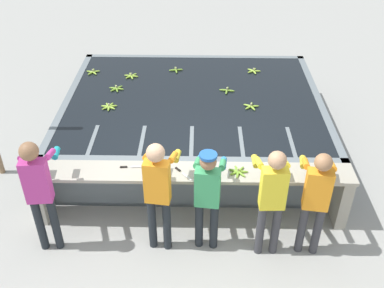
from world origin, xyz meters
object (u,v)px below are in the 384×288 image
banana_bunch_floating_0 (251,106)px  banana_bunch_floating_6 (253,71)px  banana_bunch_floating_4 (93,72)px  banana_bunch_ledge_0 (238,172)px  worker_2 (208,192)px  banana_bunch_floating_1 (176,70)px  worker_1 (158,187)px  banana_bunch_floating_5 (131,76)px  worker_3 (272,194)px  banana_bunch_floating_3 (109,107)px  banana_bunch_floating_7 (227,90)px  banana_bunch_floating_2 (116,88)px  knife_0 (181,172)px  worker_0 (39,187)px  knife_1 (129,167)px  worker_4 (316,195)px

banana_bunch_floating_0 → banana_bunch_floating_6: (0.17, 1.37, 0.00)m
banana_bunch_floating_4 → banana_bunch_ledge_0: bearing=-49.5°
worker_2 → banana_bunch_floating_1: (-0.58, 3.64, -0.05)m
worker_1 → banana_bunch_floating_5: 3.49m
worker_1 → worker_3: size_ratio=1.02×
worker_3 → banana_bunch_floating_0: size_ratio=6.04×
banana_bunch_floating_3 → banana_bunch_ledge_0: size_ratio=1.00×
banana_bunch_floating_1 → banana_bunch_floating_7: (0.96, -0.82, 0.00)m
worker_3 → banana_bunch_floating_3: size_ratio=5.95×
banana_bunch_floating_5 → banana_bunch_ledge_0: bearing=-57.5°
banana_bunch_floating_3 → banana_bunch_floating_2: bearing=87.8°
worker_2 → knife_0: (-0.36, 0.47, -0.05)m
worker_1 → banana_bunch_floating_1: 3.68m
banana_bunch_floating_0 → banana_bunch_floating_4: 3.19m
worker_1 → banana_bunch_floating_0: (1.38, 2.29, -0.14)m
banana_bunch_ledge_0 → banana_bunch_floating_2: bearing=130.6°
worker_0 → worker_3: 2.92m
banana_bunch_floating_4 → banana_bunch_ledge_0: size_ratio=0.99×
worker_2 → worker_3: size_ratio=0.94×
banana_bunch_floating_6 → knife_1: banana_bunch_floating_6 is taller
knife_0 → knife_1: same height
banana_bunch_floating_2 → banana_bunch_floating_3: same height
worker_3 → banana_bunch_floating_4: bearing=129.5°
banana_bunch_floating_5 → banana_bunch_floating_4: bearing=168.5°
banana_bunch_floating_4 → banana_bunch_floating_6: same height
banana_bunch_floating_3 → worker_4: bearing=-37.2°
worker_2 → banana_bunch_floating_3: worker_2 is taller
worker_0 → banana_bunch_floating_3: worker_0 is taller
banana_bunch_floating_3 → banana_bunch_floating_7: 2.11m
worker_4 → banana_bunch_floating_5: worker_4 is taller
banana_bunch_floating_7 → knife_0: (-0.74, -2.35, -0.01)m
worker_4 → banana_bunch_floating_4: bearing=134.5°
banana_bunch_ledge_0 → banana_bunch_floating_3: bearing=140.1°
banana_bunch_floating_2 → worker_1: bearing=-71.0°
worker_2 → banana_bunch_floating_2: size_ratio=5.56×
banana_bunch_floating_2 → knife_0: 2.70m
worker_2 → banana_bunch_floating_6: size_ratio=5.64×
worker_1 → banana_bunch_floating_7: bearing=70.6°
banana_bunch_floating_3 → worker_1: bearing=-65.5°
banana_bunch_floating_5 → banana_bunch_ledge_0: (1.84, -2.89, 0.00)m
banana_bunch_floating_7 → knife_1: 2.69m
banana_bunch_ledge_0 → banana_bunch_floating_4: bearing=130.5°
banana_bunch_floating_5 → worker_1: bearing=-76.9°
banana_bunch_floating_5 → banana_bunch_floating_7: bearing=-16.9°
worker_2 → worker_4: 1.36m
banana_bunch_floating_0 → banana_bunch_floating_4: (-2.93, 1.26, 0.00)m
worker_1 → banana_bunch_floating_2: worker_1 is taller
worker_4 → worker_1: bearing=178.8°
banana_bunch_floating_5 → knife_1: (0.33, -2.80, -0.01)m
banana_bunch_floating_3 → knife_0: size_ratio=0.98×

